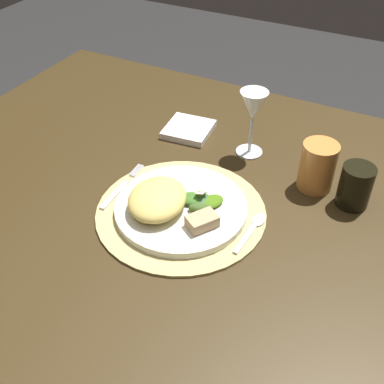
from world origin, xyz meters
name	(u,v)px	position (x,y,z in m)	size (l,w,h in m)	color
ground_plane	(199,382)	(0.00, 0.00, 0.00)	(6.00, 6.00, 0.00)	#262625
dining_table	(202,240)	(0.00, 0.00, 0.61)	(1.47, 1.09, 0.72)	#362812
placemat	(181,212)	(-0.03, -0.04, 0.72)	(0.35, 0.35, 0.01)	tan
dinner_plate	(181,208)	(-0.03, -0.04, 0.73)	(0.27, 0.27, 0.02)	silver
pasta_serving	(157,199)	(-0.07, -0.07, 0.76)	(0.14, 0.12, 0.05)	#E3C562
salad_greens	(201,202)	(0.01, -0.02, 0.75)	(0.10, 0.08, 0.03)	#376821
bread_piece	(202,221)	(0.04, -0.08, 0.75)	(0.06, 0.04, 0.02)	tan
fork	(120,188)	(-0.18, -0.04, 0.73)	(0.02, 0.17, 0.00)	silver
spoon	(254,226)	(0.12, -0.02, 0.73)	(0.03, 0.13, 0.01)	silver
napkin	(189,129)	(-0.16, 0.24, 0.73)	(0.11, 0.11, 0.02)	white
wine_glass	(253,109)	(0.01, 0.23, 0.84)	(0.07, 0.07, 0.16)	silver
amber_tumbler	(317,166)	(0.19, 0.17, 0.77)	(0.08, 0.08, 0.11)	#CC823C
dark_tumbler	(355,186)	(0.28, 0.15, 0.76)	(0.07, 0.07, 0.09)	black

